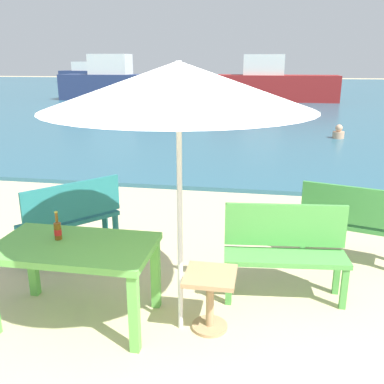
{
  "coord_description": "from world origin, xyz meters",
  "views": [
    {
      "loc": [
        0.3,
        -2.42,
        2.3
      ],
      "look_at": [
        -0.66,
        3.0,
        0.6
      ],
      "focal_mm": 39.92,
      "sensor_mm": 36.0,
      "label": 1
    }
  ],
  "objects_px": {
    "boat_sailboat": "(273,84)",
    "boat_ferry": "(86,75)",
    "boat_cargo_ship": "(120,84)",
    "beer_bottle_amber": "(58,230)",
    "patio_umbrella": "(179,86)",
    "side_table_wood": "(210,293)",
    "swimmer_person": "(338,133)",
    "bench_green_left": "(285,246)",
    "bench_teal_center": "(71,214)",
    "bench_green_right": "(354,219)",
    "picnic_table_green": "(75,255)"
  },
  "relations": [
    {
      "from": "boat_ferry",
      "to": "bench_teal_center",
      "type": "bearing_deg",
      "value": -66.83
    },
    {
      "from": "picnic_table_green",
      "to": "boat_ferry",
      "type": "xyz_separation_m",
      "value": [
        -17.81,
        41.38,
        0.19
      ]
    },
    {
      "from": "bench_green_left",
      "to": "boat_ferry",
      "type": "xyz_separation_m",
      "value": [
        -19.66,
        40.61,
        0.29
      ]
    },
    {
      "from": "swimmer_person",
      "to": "boat_sailboat",
      "type": "height_order",
      "value": "boat_sailboat"
    },
    {
      "from": "swimmer_person",
      "to": "boat_ferry",
      "type": "height_order",
      "value": "boat_ferry"
    },
    {
      "from": "bench_green_right",
      "to": "boat_sailboat",
      "type": "distance_m",
      "value": 20.52
    },
    {
      "from": "bench_green_right",
      "to": "swimmer_person",
      "type": "relative_size",
      "value": 3.06
    },
    {
      "from": "patio_umbrella",
      "to": "bench_green_left",
      "type": "height_order",
      "value": "patio_umbrella"
    },
    {
      "from": "bench_green_right",
      "to": "swimmer_person",
      "type": "distance_m",
      "value": 8.39
    },
    {
      "from": "swimmer_person",
      "to": "boat_sailboat",
      "type": "relative_size",
      "value": 0.06
    },
    {
      "from": "patio_umbrella",
      "to": "boat_sailboat",
      "type": "relative_size",
      "value": 0.33
    },
    {
      "from": "beer_bottle_amber",
      "to": "patio_umbrella",
      "type": "relative_size",
      "value": 0.12
    },
    {
      "from": "swimmer_person",
      "to": "boat_cargo_ship",
      "type": "distance_m",
      "value": 15.6
    },
    {
      "from": "side_table_wood",
      "to": "boat_sailboat",
      "type": "xyz_separation_m",
      "value": [
        0.58,
        22.1,
        0.64
      ]
    },
    {
      "from": "boat_cargo_ship",
      "to": "bench_green_left",
      "type": "bearing_deg",
      "value": -66.7
    },
    {
      "from": "boat_ferry",
      "to": "boat_cargo_ship",
      "type": "relative_size",
      "value": 0.82
    },
    {
      "from": "patio_umbrella",
      "to": "bench_green_left",
      "type": "xyz_separation_m",
      "value": [
        0.91,
        0.73,
        -1.58
      ]
    },
    {
      "from": "boat_sailboat",
      "to": "patio_umbrella",
      "type": "bearing_deg",
      "value": -92.17
    },
    {
      "from": "bench_green_right",
      "to": "boat_cargo_ship",
      "type": "distance_m",
      "value": 21.89
    },
    {
      "from": "bench_green_left",
      "to": "boat_cargo_ship",
      "type": "xyz_separation_m",
      "value": [
        -8.85,
        20.55,
        0.47
      ]
    },
    {
      "from": "bench_green_right",
      "to": "boat_ferry",
      "type": "bearing_deg",
      "value": 117.29
    },
    {
      "from": "beer_bottle_amber",
      "to": "bench_green_left",
      "type": "distance_m",
      "value": 2.18
    },
    {
      "from": "boat_sailboat",
      "to": "boat_ferry",
      "type": "bearing_deg",
      "value": 135.58
    },
    {
      "from": "boat_sailboat",
      "to": "swimmer_person",
      "type": "bearing_deg",
      "value": -81.0
    },
    {
      "from": "bench_teal_center",
      "to": "bench_green_right",
      "type": "height_order",
      "value": "same"
    },
    {
      "from": "patio_umbrella",
      "to": "boat_ferry",
      "type": "height_order",
      "value": "patio_umbrella"
    },
    {
      "from": "bench_teal_center",
      "to": "bench_green_right",
      "type": "relative_size",
      "value": 0.92
    },
    {
      "from": "patio_umbrella",
      "to": "bench_green_left",
      "type": "bearing_deg",
      "value": 38.8
    },
    {
      "from": "beer_bottle_amber",
      "to": "boat_sailboat",
      "type": "bearing_deg",
      "value": 84.92
    },
    {
      "from": "beer_bottle_amber",
      "to": "bench_green_left",
      "type": "bearing_deg",
      "value": 18.79
    },
    {
      "from": "bench_green_left",
      "to": "side_table_wood",
      "type": "bearing_deg",
      "value": -133.4
    },
    {
      "from": "side_table_wood",
      "to": "bench_green_left",
      "type": "height_order",
      "value": "bench_green_left"
    },
    {
      "from": "picnic_table_green",
      "to": "beer_bottle_amber",
      "type": "relative_size",
      "value": 5.28
    },
    {
      "from": "boat_cargo_ship",
      "to": "boat_ferry",
      "type": "bearing_deg",
      "value": 118.33
    },
    {
      "from": "picnic_table_green",
      "to": "bench_green_right",
      "type": "distance_m",
      "value": 3.16
    },
    {
      "from": "bench_teal_center",
      "to": "bench_green_left",
      "type": "height_order",
      "value": "same"
    },
    {
      "from": "boat_cargo_ship",
      "to": "patio_umbrella",
      "type": "bearing_deg",
      "value": -69.54
    },
    {
      "from": "boat_ferry",
      "to": "boat_sailboat",
      "type": "xyz_separation_m",
      "value": [
        19.59,
        -19.2,
        0.16
      ]
    },
    {
      "from": "bench_green_right",
      "to": "boat_sailboat",
      "type": "height_order",
      "value": "boat_sailboat"
    },
    {
      "from": "swimmer_person",
      "to": "beer_bottle_amber",
      "type": "bearing_deg",
      "value": -111.41
    },
    {
      "from": "picnic_table_green",
      "to": "bench_green_left",
      "type": "bearing_deg",
      "value": 22.52
    },
    {
      "from": "picnic_table_green",
      "to": "boat_ferry",
      "type": "bearing_deg",
      "value": 113.29
    },
    {
      "from": "boat_ferry",
      "to": "boat_cargo_ship",
      "type": "xyz_separation_m",
      "value": [
        10.81,
        -20.06,
        0.17
      ]
    },
    {
      "from": "bench_green_left",
      "to": "boat_ferry",
      "type": "relative_size",
      "value": 0.21
    },
    {
      "from": "bench_teal_center",
      "to": "picnic_table_green",
      "type": "bearing_deg",
      "value": -63.03
    },
    {
      "from": "beer_bottle_amber",
      "to": "patio_umbrella",
      "type": "height_order",
      "value": "patio_umbrella"
    },
    {
      "from": "patio_umbrella",
      "to": "picnic_table_green",
      "type": "bearing_deg",
      "value": -177.75
    },
    {
      "from": "boat_cargo_ship",
      "to": "side_table_wood",
      "type": "bearing_deg",
      "value": -68.9
    },
    {
      "from": "beer_bottle_amber",
      "to": "boat_ferry",
      "type": "distance_m",
      "value": 44.91
    },
    {
      "from": "beer_bottle_amber",
      "to": "bench_green_right",
      "type": "distance_m",
      "value": 3.29
    }
  ]
}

